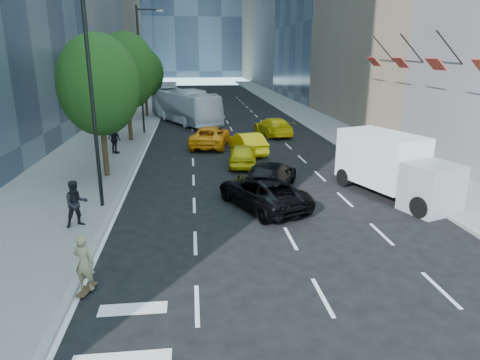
{
  "coord_description": "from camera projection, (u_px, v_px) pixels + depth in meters",
  "views": [
    {
      "loc": [
        -2.47,
        -14.2,
        6.54
      ],
      "look_at": [
        -0.61,
        2.36,
        1.6
      ],
      "focal_mm": 32.0,
      "sensor_mm": 36.0,
      "label": 1
    }
  ],
  "objects": [
    {
      "name": "ground",
      "position": [
        264.0,
        239.0,
        15.65
      ],
      "size": [
        160.0,
        160.0,
        0.0
      ],
      "primitive_type": "plane",
      "color": "black",
      "rests_on": "ground"
    },
    {
      "name": "sidewalk_left",
      "position": [
        127.0,
        120.0,
        43.25
      ],
      "size": [
        6.0,
        120.0,
        0.15
      ],
      "primitive_type": "cube",
      "color": "slate",
      "rests_on": "ground"
    },
    {
      "name": "sidewalk_right",
      "position": [
        310.0,
        117.0,
        45.28
      ],
      "size": [
        4.0,
        120.0,
        0.15
      ],
      "primitive_type": "cube",
      "color": "slate",
      "rests_on": "ground"
    },
    {
      "name": "lamp_near",
      "position": [
        94.0,
        72.0,
        17.13
      ],
      "size": [
        2.13,
        0.22,
        10.0
      ],
      "color": "black",
      "rests_on": "sidewalk_left"
    },
    {
      "name": "lamp_far",
      "position": [
        142.0,
        63.0,
        34.28
      ],
      "size": [
        2.13,
        0.22,
        10.0
      ],
      "color": "black",
      "rests_on": "sidewalk_left"
    },
    {
      "name": "tree_near",
      "position": [
        99.0,
        85.0,
        22.04
      ],
      "size": [
        4.2,
        4.2,
        7.46
      ],
      "color": "black",
      "rests_on": "sidewalk_left"
    },
    {
      "name": "tree_mid",
      "position": [
        126.0,
        71.0,
        31.47
      ],
      "size": [
        4.5,
        4.5,
        7.99
      ],
      "color": "black",
      "rests_on": "sidewalk_left"
    },
    {
      "name": "tree_far",
      "position": [
        145.0,
        73.0,
        44.05
      ],
      "size": [
        3.9,
        3.9,
        6.92
      ],
      "color": "black",
      "rests_on": "sidewalk_left"
    },
    {
      "name": "traffic_signal",
      "position": [
        158.0,
        73.0,
        51.87
      ],
      "size": [
        2.48,
        0.53,
        5.2
      ],
      "color": "black",
      "rests_on": "sidewalk_left"
    },
    {
      "name": "facade_flags",
      "position": [
        419.0,
        60.0,
        24.56
      ],
      "size": [
        1.85,
        13.3,
        2.05
      ],
      "color": "black",
      "rests_on": "ground"
    },
    {
      "name": "skateboarder",
      "position": [
        85.0,
        266.0,
        11.96
      ],
      "size": [
        0.69,
        0.55,
        1.65
      ],
      "primitive_type": "imported",
      "rotation": [
        0.0,
        0.0,
        2.85
      ],
      "color": "olive",
      "rests_on": "ground"
    },
    {
      "name": "black_sedan_lincoln",
      "position": [
        262.0,
        192.0,
        18.8
      ],
      "size": [
        4.1,
        5.52,
        1.39
      ],
      "primitive_type": "imported",
      "rotation": [
        0.0,
        0.0,
        3.55
      ],
      "color": "black",
      "rests_on": "ground"
    },
    {
      "name": "black_sedan_mercedes",
      "position": [
        269.0,
        177.0,
        20.93
      ],
      "size": [
        3.88,
        5.58,
        1.5
      ],
      "primitive_type": "imported",
      "rotation": [
        0.0,
        0.0,
        2.76
      ],
      "color": "black",
      "rests_on": "ground"
    },
    {
      "name": "taxi_a",
      "position": [
        243.0,
        155.0,
        25.81
      ],
      "size": [
        2.13,
        4.17,
        1.36
      ],
      "primitive_type": "imported",
      "rotation": [
        0.0,
        0.0,
        3.01
      ],
      "color": "#CFBB0A",
      "rests_on": "ground"
    },
    {
      "name": "taxi_b",
      "position": [
        247.0,
        143.0,
        28.91
      ],
      "size": [
        2.33,
        4.62,
        1.45
      ],
      "primitive_type": "imported",
      "rotation": [
        0.0,
        0.0,
        3.33
      ],
      "color": "yellow",
      "rests_on": "ground"
    },
    {
      "name": "taxi_c",
      "position": [
        210.0,
        136.0,
        31.19
      ],
      "size": [
        3.43,
        5.69,
        1.48
      ],
      "primitive_type": "imported",
      "rotation": [
        0.0,
        0.0,
        2.95
      ],
      "color": "#FF990D",
      "rests_on": "ground"
    },
    {
      "name": "taxi_d",
      "position": [
        273.0,
        126.0,
        35.42
      ],
      "size": [
        2.88,
        5.32,
        1.46
      ],
      "primitive_type": "imported",
      "rotation": [
        0.0,
        0.0,
        3.31
      ],
      "color": "yellow",
      "rests_on": "ground"
    },
    {
      "name": "city_bus",
      "position": [
        184.0,
        106.0,
        41.91
      ],
      "size": [
        7.15,
        11.72,
        3.23
      ],
      "primitive_type": "imported",
      "rotation": [
        0.0,
        0.0,
        0.41
      ],
      "color": "white",
      "rests_on": "ground"
    },
    {
      "name": "box_truck",
      "position": [
        393.0,
        166.0,
        20.02
      ],
      "size": [
        4.04,
        6.44,
        2.9
      ],
      "rotation": [
        0.0,
        0.0,
        0.33
      ],
      "color": "silver",
      "rests_on": "ground"
    },
    {
      "name": "pedestrian_a",
      "position": [
        76.0,
        204.0,
        16.24
      ],
      "size": [
        1.11,
        1.03,
        1.82
      ],
      "primitive_type": "imported",
      "rotation": [
        0.0,
        0.0,
        0.5
      ],
      "color": "black",
      "rests_on": "sidewalk_left"
    },
    {
      "name": "pedestrian_b",
      "position": [
        114.0,
        139.0,
        28.18
      ],
      "size": [
        1.17,
        1.1,
        1.94
      ],
      "primitive_type": "imported",
      "rotation": [
        0.0,
        0.0,
        2.43
      ],
      "color": "black",
      "rests_on": "sidewalk_left"
    }
  ]
}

